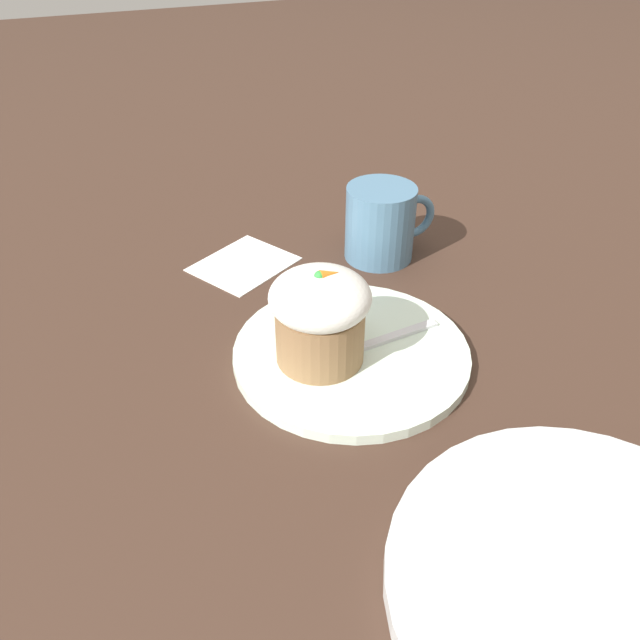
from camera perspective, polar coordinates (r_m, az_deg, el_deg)
The scene contains 7 objects.
ground_plane at distance 0.64m, azimuth 2.85°, elevation -3.44°, with size 4.00×4.00×0.00m, color #3D281E.
dessert_plate at distance 0.64m, azimuth 2.87°, elevation -3.04°, with size 0.24×0.24×0.01m.
carrot_cake at distance 0.59m, azimuth 0.00°, elevation 0.44°, with size 0.10×0.10×0.10m.
spoon at distance 0.63m, azimuth 3.45°, elevation -2.24°, with size 0.13×0.04×0.01m.
coffee_cup at distance 0.79m, azimuth 5.65°, elevation 8.83°, with size 0.12×0.09×0.09m.
side_plate at distance 0.50m, azimuth 24.02°, elevation -21.65°, with size 0.29×0.29×0.02m.
paper_napkin at distance 0.79m, azimuth -6.99°, elevation 5.13°, with size 0.15×0.14×0.00m.
Camera 1 is at (-0.22, -0.44, 0.41)m, focal length 35.00 mm.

